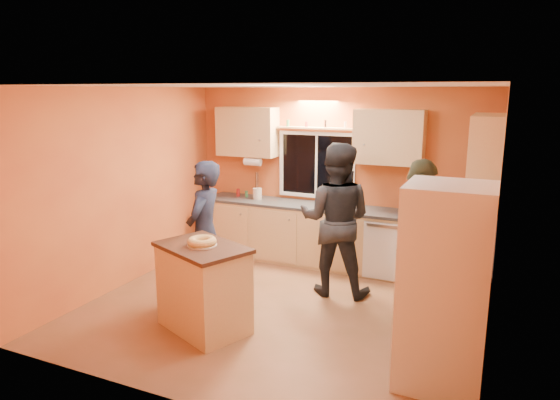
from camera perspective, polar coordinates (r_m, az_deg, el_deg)
The scene contains 14 objects.
ground at distance 6.09m, azimuth 0.16°, elevation -12.38°, with size 4.50×4.50×0.00m, color brown.
room_shell at distance 5.93m, azimuth 2.86°, elevation 3.34°, with size 4.54×4.04×2.61m.
back_counter at distance 7.41m, azimuth 5.63°, elevation -4.12°, with size 4.23×0.62×0.90m.
right_counter at distance 5.94m, azimuth 19.95°, elevation -9.08°, with size 0.62×1.84×0.90m.
refrigerator at distance 4.57m, azimuth 18.27°, elevation -9.43°, with size 0.72×0.70×1.80m, color silver.
island at distance 5.51m, azimuth -8.72°, elevation -9.80°, with size 1.16×1.00×0.95m.
bundt_pastry at distance 5.34m, azimuth -8.90°, elevation -4.70°, with size 0.31×0.31×0.09m, color tan.
person_left at distance 6.12m, azimuth -8.61°, elevation -3.66°, with size 0.64×0.42×1.74m, color black.
person_center at distance 6.30m, azimuth 6.37°, elevation -2.25°, with size 0.94×0.73×1.93m, color black.
person_right at distance 5.58m, azimuth 15.47°, elevation -4.96°, with size 1.09×0.45×1.86m, color #303723.
mixing_bowl at distance 7.22m, azimuth 7.17°, elevation -0.55°, with size 0.36×0.36×0.09m, color black.
utensil_crock at distance 7.75m, azimuth -2.61°, elevation 0.73°, with size 0.14×0.14×0.17m, color beige.
potted_plant at distance 5.28m, azimuth 20.15°, elevation -4.70°, with size 0.30×0.26×0.34m, color gray.
red_box at distance 5.92m, azimuth 20.93°, elevation -4.28°, with size 0.16×0.12×0.07m, color maroon.
Camera 1 is at (2.25, -5.05, 2.55)m, focal length 32.00 mm.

